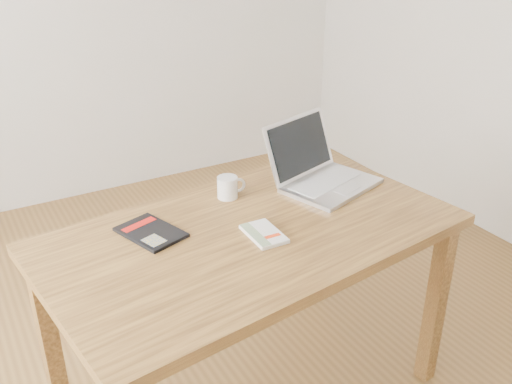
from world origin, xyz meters
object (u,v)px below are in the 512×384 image
white_guidebook (264,234)px  laptop (320,171)px  desk (252,252)px  coffee_mug (228,187)px  black_guidebook (151,232)px

white_guidebook → laptop: laptop is taller
desk → laptop: (0.41, 0.18, 0.14)m
white_guidebook → coffee_mug: coffee_mug is taller
white_guidebook → black_guidebook: bearing=149.9°
laptop → desk: bearing=-172.8°
white_guidebook → laptop: (0.40, 0.24, 0.04)m
white_guidebook → black_guidebook: 0.37m
black_guidebook → laptop: 0.71m
white_guidebook → laptop: bearing=33.3°
black_guidebook → white_guidebook: bearing=-49.9°
desk → coffee_mug: size_ratio=13.19×
desk → white_guidebook: white_guidebook is taller
desk → laptop: size_ratio=3.34×
white_guidebook → black_guidebook: size_ratio=0.66×
desk → black_guidebook: black_guidebook is taller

